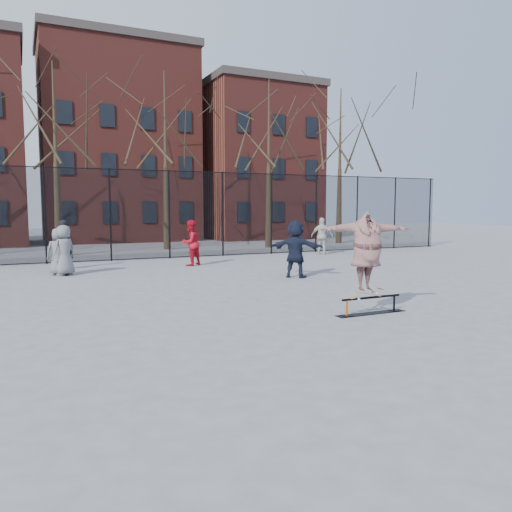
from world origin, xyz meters
name	(u,v)px	position (x,y,z in m)	size (l,w,h in m)	color
ground	(281,318)	(0.00, 0.00, 0.00)	(100.00, 100.00, 0.00)	slate
skate_rail	(371,307)	(2.02, -0.44, 0.15)	(1.74, 0.27, 0.38)	black
skateboard	(366,295)	(1.87, -0.44, 0.43)	(0.76, 0.18, 0.09)	#A67042
skater	(367,254)	(1.87, -0.44, 1.33)	(2.11, 0.57, 1.72)	#47378A
bystander_grey	(64,250)	(-3.59, 9.00, 0.87)	(0.85, 0.55, 1.74)	slate
bystander_black	(63,245)	(-3.49, 10.87, 0.93)	(0.68, 0.45, 1.86)	black
bystander_red	(190,243)	(1.20, 9.93, 0.91)	(0.89, 0.69, 1.83)	red
bystander_white	(322,236)	(8.51, 11.64, 0.91)	(1.07, 0.44, 1.82)	beige
bystander_navy	(296,249)	(3.32, 5.19, 0.96)	(1.78, 0.57, 1.92)	#171D2F
bystander_extra	(58,252)	(-3.77, 9.21, 0.82)	(0.80, 0.52, 1.63)	slate
fence	(142,213)	(-0.01, 13.00, 2.05)	(34.03, 0.07, 4.00)	black
tree_row	(117,107)	(-0.25, 17.15, 7.36)	(33.66, 7.46, 10.67)	black
rowhouses	(109,152)	(0.72, 26.00, 6.06)	(29.00, 7.00, 13.00)	maroon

